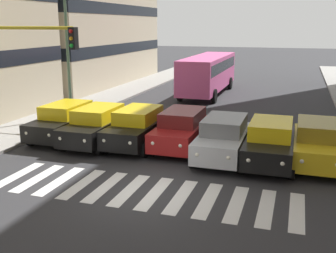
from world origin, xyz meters
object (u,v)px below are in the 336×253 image
car_6 (65,121)px  car_1 (270,142)px  car_0 (317,143)px  car_4 (137,127)px  bus_behind_traffic (208,71)px  traffic_light_gantry (9,72)px  car_3 (182,129)px  car_2 (224,138)px  car_5 (97,125)px  street_lamp_right (74,41)px

car_6 → car_1: bearing=175.6°
car_0 → car_4: bearing=-1.9°
bus_behind_traffic → traffic_light_gantry: 19.42m
car_1 → car_6: same height
car_3 → car_0: bearing=174.9°
car_0 → car_2: same height
car_6 → bus_behind_traffic: 15.50m
car_5 → street_lamp_right: size_ratio=0.62×
car_0 → car_1: size_ratio=1.00×
car_2 → car_5: size_ratio=1.00×
car_4 → car_5: (1.90, 0.27, 0.00)m
car_0 → car_5: 9.62m
car_3 → car_5: (3.93, 0.51, 0.00)m
car_6 → street_lamp_right: 5.39m
car_0 → car_6: 11.50m
car_2 → car_3: 2.23m
car_2 → car_3: (2.04, -0.89, 0.00)m
car_4 → car_6: size_ratio=1.00×
car_3 → traffic_light_gantry: 7.51m
car_4 → traffic_light_gantry: size_ratio=0.81×
traffic_light_gantry → car_5: bearing=-113.3°
street_lamp_right → car_6: bearing=111.4°
car_2 → car_0: bearing=-174.0°
bus_behind_traffic → car_0: bearing=116.8°
bus_behind_traffic → street_lamp_right: (5.24, 11.27, 2.64)m
car_0 → car_6: size_ratio=1.00×
car_3 → street_lamp_right: 8.84m
car_5 → street_lamp_right: 6.36m
car_2 → car_5: same height
car_1 → car_3: (3.91, -0.97, 0.00)m
car_0 → bus_behind_traffic: size_ratio=0.42×
car_0 → car_2: bearing=6.0°
car_1 → bus_behind_traffic: size_ratio=0.42×
car_0 → bus_behind_traffic: 17.16m
car_4 → car_5: size_ratio=1.00×
car_1 → bus_behind_traffic: 16.86m
car_1 → traffic_light_gantry: (9.44, 3.27, 2.80)m
car_5 → street_lamp_right: (3.34, -4.03, 3.61)m
car_6 → traffic_light_gantry: (-0.28, 4.02, 2.80)m
car_6 → car_5: bearing=170.9°
car_1 → car_3: bearing=-13.9°
car_4 → car_5: bearing=8.0°
car_2 → traffic_light_gantry: bearing=23.9°
car_0 → car_2: size_ratio=1.00×
car_2 → car_3: size_ratio=1.00×
car_1 → traffic_light_gantry: size_ratio=0.81×
car_1 → bus_behind_traffic: bearing=-69.3°
traffic_light_gantry → street_lamp_right: street_lamp_right is taller
bus_behind_traffic → car_6: bearing=75.9°
car_4 → street_lamp_right: 7.39m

